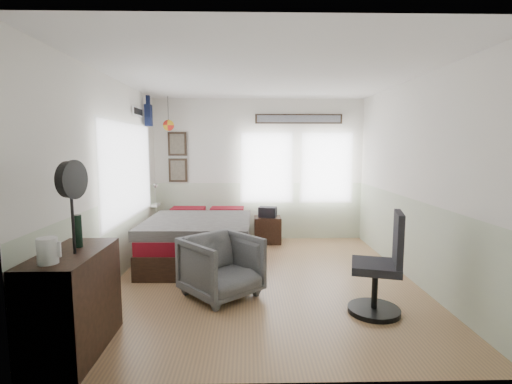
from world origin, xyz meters
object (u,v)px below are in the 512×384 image
at_px(dresser, 74,302).
at_px(task_chair, 382,273).
at_px(bed, 201,238).
at_px(nightstand, 268,230).
at_px(armchair, 221,266).

distance_m(dresser, task_chair, 3.03).
bearing_deg(bed, nightstand, 42.82).
distance_m(dresser, armchair, 1.70).
bearing_deg(nightstand, task_chair, -70.23).
relative_size(dresser, nightstand, 2.03).
relative_size(bed, dresser, 2.21).
bearing_deg(armchair, nightstand, 32.92).
xyz_separation_m(dresser, armchair, (1.20, 1.20, -0.08)).
distance_m(bed, nightstand, 1.50).
height_order(armchair, task_chair, task_chair).
relative_size(bed, nightstand, 4.48).
xyz_separation_m(bed, task_chair, (2.19, -2.01, 0.12)).
bearing_deg(armchair, dresser, -176.47).
xyz_separation_m(dresser, task_chair, (2.95, 0.68, 0.01)).
height_order(dresser, task_chair, task_chair).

